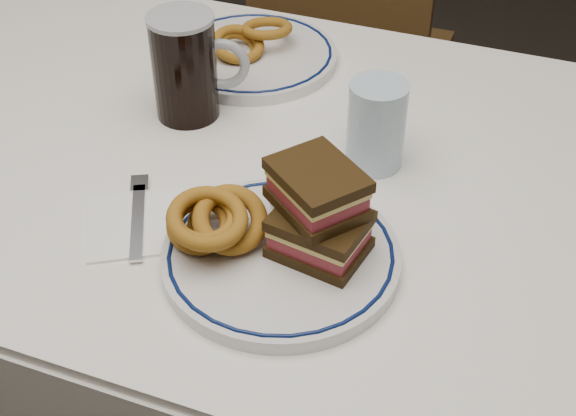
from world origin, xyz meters
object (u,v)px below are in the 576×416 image
(beer_mug, at_px, (187,66))
(reuben_sandwich, at_px, (319,212))
(far_plate, at_px, (252,55))
(main_plate, at_px, (281,256))
(chair_far, at_px, (349,52))

(beer_mug, bearing_deg, reuben_sandwich, -39.65)
(reuben_sandwich, bearing_deg, beer_mug, 140.35)
(beer_mug, height_order, far_plate, beer_mug)
(main_plate, height_order, far_plate, same)
(main_plate, bearing_deg, reuben_sandwich, 30.65)
(chair_far, distance_m, far_plate, 0.61)
(reuben_sandwich, relative_size, beer_mug, 0.85)
(reuben_sandwich, height_order, beer_mug, beer_mug)
(main_plate, bearing_deg, far_plate, 116.65)
(far_plate, bearing_deg, chair_far, 88.75)
(chair_far, distance_m, main_plate, 1.05)
(chair_far, height_order, main_plate, chair_far)
(chair_far, relative_size, far_plate, 3.15)
(chair_far, distance_m, reuben_sandwich, 1.06)
(far_plate, bearing_deg, reuben_sandwich, -58.14)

